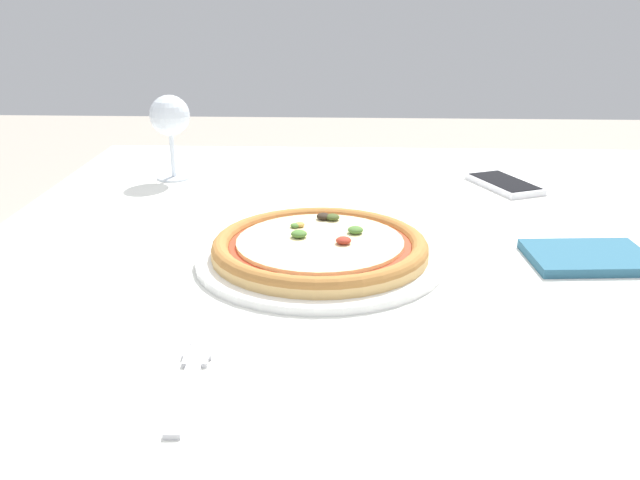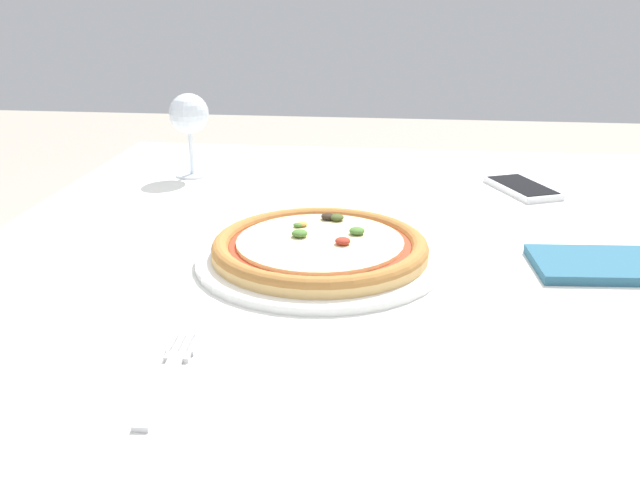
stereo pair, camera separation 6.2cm
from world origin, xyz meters
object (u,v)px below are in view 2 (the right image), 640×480
dining_table (466,301)px  fork (170,372)px  wine_glass_far_left (189,116)px  pizza_plate (320,250)px  cell_phone (522,188)px

dining_table → fork: 0.47m
fork → wine_glass_far_left: wine_glass_far_left is taller
dining_table → wine_glass_far_left: 0.61m
fork → wine_glass_far_left: (-0.18, 0.69, 0.11)m
dining_table → wine_glass_far_left: wine_glass_far_left is taller
fork → wine_glass_far_left: size_ratio=1.13×
dining_table → pizza_plate: 0.23m
dining_table → fork: fork is taller
dining_table → pizza_plate: size_ratio=4.26×
dining_table → wine_glass_far_left: bearing=145.5°
pizza_plate → wine_glass_far_left: size_ratio=2.11×
wine_glass_far_left → cell_phone: wine_glass_far_left is taller
pizza_plate → wine_glass_far_left: (-0.28, 0.40, 0.09)m
dining_table → cell_phone: size_ratio=8.42×
cell_phone → pizza_plate: bearing=-130.2°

